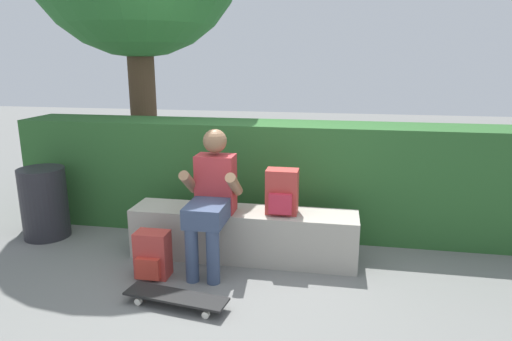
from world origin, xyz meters
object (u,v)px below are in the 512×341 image
object	(u,v)px
backpack_on_bench	(282,192)
backpack_on_ground	(152,255)
skateboard_near_person	(176,297)
trash_bin	(44,203)
bench_main	(243,234)
person_skater	(212,195)

from	to	relation	value
backpack_on_bench	backpack_on_ground	world-z (taller)	backpack_on_bench
backpack_on_ground	skateboard_near_person	bearing A→B (deg)	-49.69
backpack_on_ground	trash_bin	size ratio (longest dim) A/B	0.55
bench_main	skateboard_near_person	world-z (taller)	bench_main
person_skater	trash_bin	xyz separation A→B (m)	(-1.89, 0.35, -0.30)
bench_main	backpack_on_bench	size ratio (longest dim) A/B	5.18
bench_main	backpack_on_ground	size ratio (longest dim) A/B	5.18
backpack_on_bench	backpack_on_ground	distance (m)	1.24
skateboard_near_person	backpack_on_bench	size ratio (longest dim) A/B	2.05
skateboard_near_person	backpack_on_bench	distance (m)	1.28
skateboard_near_person	backpack_on_ground	world-z (taller)	backpack_on_ground
bench_main	person_skater	distance (m)	0.53
person_skater	backpack_on_bench	xyz separation A→B (m)	(0.59, 0.20, -0.00)
skateboard_near_person	backpack_on_ground	distance (m)	0.56
skateboard_near_person	backpack_on_ground	xyz separation A→B (m)	(-0.36, 0.42, 0.12)
person_skater	skateboard_near_person	size ratio (longest dim) A/B	1.48
person_skater	skateboard_near_person	xyz separation A→B (m)	(-0.09, -0.71, -0.59)
backpack_on_ground	trash_bin	distance (m)	1.59
person_skater	skateboard_near_person	bearing A→B (deg)	-97.13
trash_bin	backpack_on_bench	bearing A→B (deg)	-3.53
trash_bin	bench_main	bearing A→B (deg)	-3.87
person_skater	backpack_on_ground	bearing A→B (deg)	-146.53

